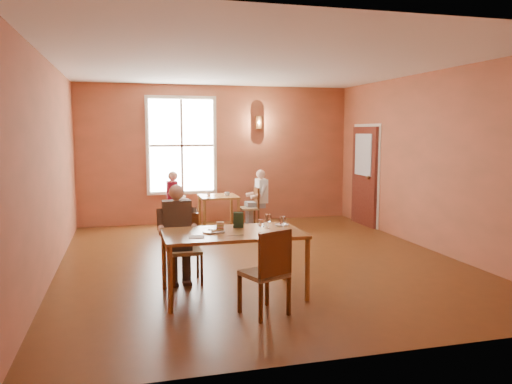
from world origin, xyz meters
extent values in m
cube|color=brown|center=(0.00, 0.00, 0.00)|extent=(6.00, 7.00, 0.01)
cube|color=brown|center=(0.00, 3.50, 1.50)|extent=(6.00, 0.04, 3.00)
cube|color=brown|center=(0.00, -3.50, 1.50)|extent=(6.00, 0.04, 3.00)
cube|color=brown|center=(-3.00, 0.00, 1.50)|extent=(0.04, 7.00, 3.00)
cube|color=brown|center=(3.00, 0.00, 1.50)|extent=(0.04, 7.00, 3.00)
cube|color=white|center=(0.00, 0.00, 3.00)|extent=(6.00, 7.00, 0.04)
cube|color=white|center=(-0.80, 3.45, 1.70)|extent=(1.36, 0.10, 1.96)
cube|color=maroon|center=(2.94, 2.30, 1.05)|extent=(0.12, 1.04, 2.10)
cylinder|color=brown|center=(0.90, 3.40, 2.20)|extent=(0.16, 0.16, 0.28)
cylinder|color=white|center=(-0.98, -1.51, 0.81)|extent=(0.34, 0.34, 0.04)
cube|color=tan|center=(-0.90, -1.49, 0.84)|extent=(0.09, 0.09, 0.10)
cube|color=#203D2A|center=(-0.63, -1.32, 0.89)|extent=(0.14, 0.10, 0.20)
cube|color=silver|center=(-0.77, -1.78, 0.79)|extent=(0.21, 0.03, 0.00)
cube|color=white|center=(-1.22, -1.74, 0.79)|extent=(0.20, 0.20, 0.01)
cylinder|color=white|center=(-0.05, -1.30, 0.80)|extent=(0.22, 0.22, 0.01)
cube|color=black|center=(-0.21, -1.83, 0.80)|extent=(0.14, 0.04, 0.02)
imported|color=silver|center=(0.02, 2.59, 0.73)|extent=(0.14, 0.14, 0.09)
imported|color=silver|center=(-0.33, 2.78, 0.73)|extent=(0.11, 0.11, 0.09)
camera|label=1|loc=(-2.00, -7.38, 2.01)|focal=35.00mm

